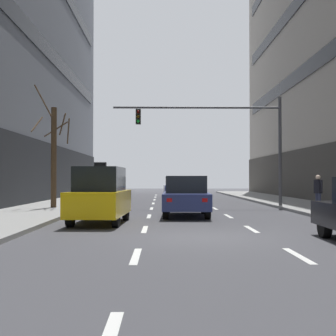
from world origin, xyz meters
TOP-DOWN VIEW (x-y plane):
  - ground_plane at (0.00, 0.00)m, footprint 120.00×120.00m
  - lane_stripe_l1_s3 at (-1.69, -3.00)m, footprint 0.16×2.00m
  - lane_stripe_l1_s4 at (-1.69, 2.00)m, footprint 0.16×2.00m
  - lane_stripe_l1_s5 at (-1.69, 7.00)m, footprint 0.16×2.00m
  - lane_stripe_l1_s6 at (-1.69, 12.00)m, footprint 0.16×2.00m
  - lane_stripe_l1_s7 at (-1.69, 17.00)m, footprint 0.16×2.00m
  - lane_stripe_l1_s8 at (-1.69, 22.00)m, footprint 0.16×2.00m
  - lane_stripe_l1_s9 at (-1.69, 27.00)m, footprint 0.16×2.00m
  - lane_stripe_l1_s10 at (-1.69, 32.00)m, footprint 0.16×2.00m
  - lane_stripe_l2_s3 at (1.69, -3.00)m, footprint 0.16×2.00m
  - lane_stripe_l2_s4 at (1.69, 2.00)m, footprint 0.16×2.00m
  - lane_stripe_l2_s5 at (1.69, 7.00)m, footprint 0.16×2.00m
  - lane_stripe_l2_s6 at (1.69, 12.00)m, footprint 0.16×2.00m
  - lane_stripe_l2_s7 at (1.69, 17.00)m, footprint 0.16×2.00m
  - lane_stripe_l2_s8 at (1.69, 22.00)m, footprint 0.16×2.00m
  - lane_stripe_l2_s9 at (1.69, 27.00)m, footprint 0.16×2.00m
  - lane_stripe_l2_s10 at (1.69, 32.00)m, footprint 0.16×2.00m
  - taxi_driving_0 at (-3.35, 3.86)m, footprint 1.94×4.25m
  - car_driving_1 at (-0.12, 6.98)m, footprint 2.08×4.64m
  - car_driving_2 at (0.03, 25.14)m, footprint 2.03×4.69m
  - traffic_signal_0 at (2.51, 12.98)m, footprint 9.43×0.35m
  - street_tree_0 at (-6.66, 10.83)m, footprint 1.92×1.93m
  - pedestrian_0 at (5.61, 7.17)m, footprint 0.30×0.50m

SIDE VIEW (x-z plane):
  - ground_plane at x=0.00m, z-range 0.00..0.00m
  - lane_stripe_l1_s3 at x=-1.69m, z-range 0.00..0.01m
  - lane_stripe_l1_s4 at x=-1.69m, z-range 0.00..0.01m
  - lane_stripe_l1_s5 at x=-1.69m, z-range 0.00..0.01m
  - lane_stripe_l1_s6 at x=-1.69m, z-range 0.00..0.01m
  - lane_stripe_l1_s7 at x=-1.69m, z-range 0.00..0.01m
  - lane_stripe_l1_s8 at x=-1.69m, z-range 0.00..0.01m
  - lane_stripe_l1_s9 at x=-1.69m, z-range 0.00..0.01m
  - lane_stripe_l1_s10 at x=-1.69m, z-range 0.00..0.01m
  - lane_stripe_l2_s3 at x=1.69m, z-range 0.00..0.01m
  - lane_stripe_l2_s4 at x=1.69m, z-range 0.00..0.01m
  - lane_stripe_l2_s5 at x=1.69m, z-range 0.00..0.01m
  - lane_stripe_l2_s6 at x=1.69m, z-range 0.00..0.01m
  - lane_stripe_l2_s7 at x=1.69m, z-range 0.00..0.01m
  - lane_stripe_l2_s8 at x=1.69m, z-range 0.00..0.01m
  - lane_stripe_l2_s9 at x=1.69m, z-range 0.00..0.01m
  - lane_stripe_l2_s10 at x=1.69m, z-range 0.00..0.01m
  - car_driving_1 at x=-0.12m, z-range -0.01..1.70m
  - car_driving_2 at x=0.03m, z-range -0.01..1.73m
  - taxi_driving_0 at x=-3.35m, z-range -0.09..2.10m
  - pedestrian_0 at x=5.61m, z-range 0.27..1.89m
  - street_tree_0 at x=-6.66m, z-range -0.25..5.98m
  - traffic_signal_0 at x=2.51m, z-range 1.28..7.33m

